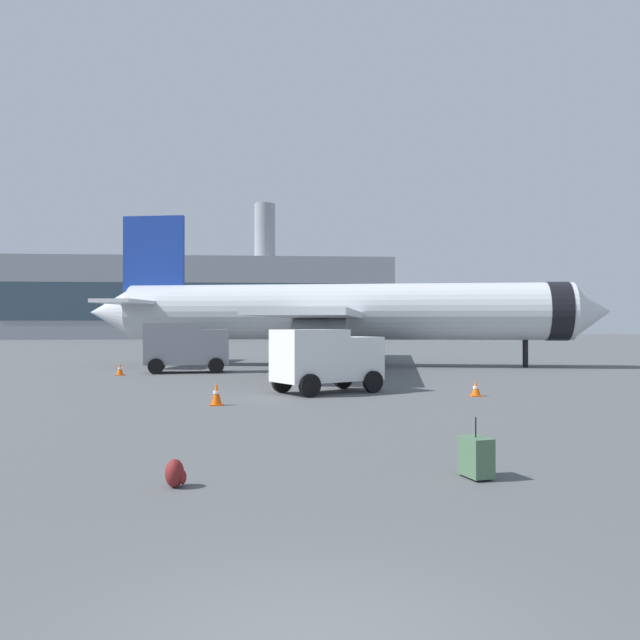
# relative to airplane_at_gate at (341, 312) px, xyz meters

# --- Properties ---
(airplane_at_gate) EXTENTS (35.60, 32.32, 10.50)m
(airplane_at_gate) POSITION_rel_airplane_at_gate_xyz_m (0.00, 0.00, 0.00)
(airplane_at_gate) COLOR silver
(airplane_at_gate) RESTS_ON ground
(service_truck) EXTENTS (5.02, 2.99, 2.90)m
(service_truck) POSITION_rel_airplane_at_gate_xyz_m (-9.77, -5.49, -2.05)
(service_truck) COLOR gray
(service_truck) RESTS_ON ground
(cargo_van) EXTENTS (4.82, 3.97, 2.60)m
(cargo_van) POSITION_rel_airplane_at_gate_xyz_m (-2.54, -17.57, -2.21)
(cargo_van) COLOR white
(cargo_van) RESTS_ON ground
(safety_cone_near) EXTENTS (0.44, 0.44, 0.79)m
(safety_cone_near) POSITION_rel_airplane_at_gate_xyz_m (-6.68, -21.46, -3.27)
(safety_cone_near) COLOR #F2590C
(safety_cone_near) RESTS_ON ground
(safety_cone_mid) EXTENTS (0.44, 0.44, 0.66)m
(safety_cone_mid) POSITION_rel_airplane_at_gate_xyz_m (-13.09, -7.37, -3.33)
(safety_cone_mid) COLOR #F2590C
(safety_cone_mid) RESTS_ON ground
(safety_cone_far) EXTENTS (0.44, 0.44, 0.59)m
(safety_cone_far) POSITION_rel_airplane_at_gate_xyz_m (3.18, -19.29, -3.36)
(safety_cone_far) COLOR #F2590C
(safety_cone_far) RESTS_ON ground
(rolling_suitcase) EXTENTS (0.55, 0.72, 1.10)m
(rolling_suitcase) POSITION_rel_airplane_at_gate_xyz_m (-1.15, -32.65, -3.27)
(rolling_suitcase) COLOR #476B4C
(rolling_suitcase) RESTS_ON ground
(traveller_backpack) EXTENTS (0.36, 0.40, 0.48)m
(traveller_backpack) POSITION_rel_airplane_at_gate_xyz_m (-6.46, -32.89, -3.42)
(traveller_backpack) COLOR maroon
(traveller_backpack) RESTS_ON ground
(terminal_building) EXTENTS (79.84, 17.24, 28.77)m
(terminal_building) POSITION_rel_airplane_at_gate_xyz_m (-19.03, 95.35, 4.87)
(terminal_building) COLOR gray
(terminal_building) RESTS_ON ground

